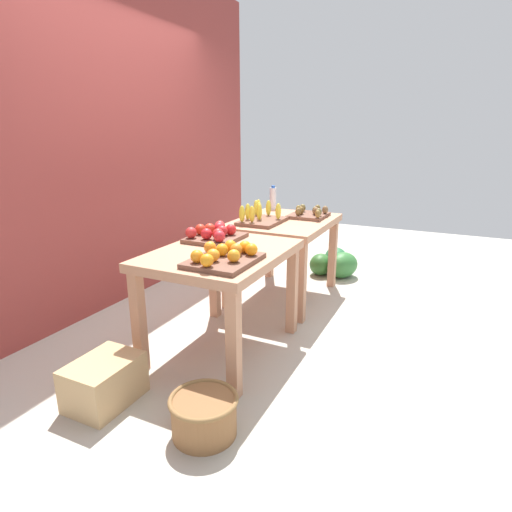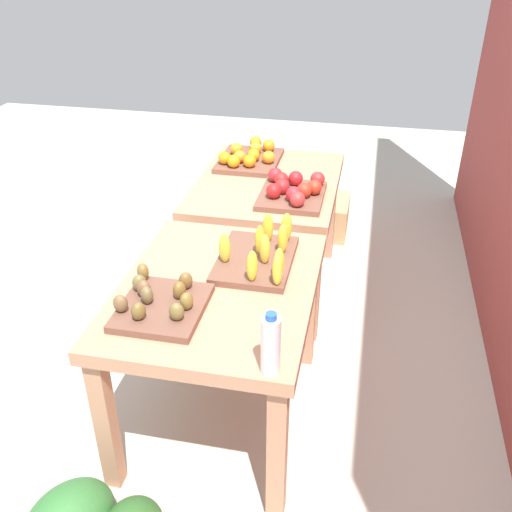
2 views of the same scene
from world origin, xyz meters
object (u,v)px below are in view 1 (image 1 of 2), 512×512
orange_bin (224,256)px  wicker_basket (204,414)px  display_table_right (284,231)px  cardboard_produce_box (104,382)px  banana_crate (261,217)px  kiwi_bin (309,214)px  display_table_left (221,265)px  water_bottle (273,198)px  apple_bin (215,234)px  watermelon_pile (335,263)px

orange_bin → wicker_basket: bearing=-161.5°
display_table_right → cardboard_produce_box: display_table_right is taller
banana_crate → kiwi_bin: (0.41, -0.31, -0.01)m
wicker_basket → display_table_left: bearing=23.6°
orange_bin → water_bottle: water_bottle is taller
banana_crate → wicker_basket: bearing=-164.1°
orange_bin → banana_crate: bearing=14.5°
apple_bin → banana_crate: 0.71m
display_table_left → cardboard_produce_box: 1.00m
kiwi_bin → orange_bin: bearing=179.7°
display_table_right → watermelon_pile: size_ratio=1.53×
apple_bin → kiwi_bin: (1.12, -0.35, -0.01)m
banana_crate → cardboard_produce_box: size_ratio=1.11×
orange_bin → kiwi_bin: orange_bin is taller
apple_bin → cardboard_produce_box: apple_bin is taller
orange_bin → wicker_basket: (-0.57, -0.19, -0.66)m
apple_bin → cardboard_produce_box: (-1.03, 0.12, -0.65)m
apple_bin → kiwi_bin: bearing=-17.2°
banana_crate → kiwi_bin: size_ratio=1.20×
apple_bin → wicker_basket: size_ratio=1.14×
kiwi_bin → apple_bin: bearing=162.8°
water_bottle → wicker_basket: size_ratio=0.67×
display_table_right → apple_bin: (-0.91, 0.18, 0.15)m
orange_bin → display_table_left: bearing=34.5°
display_table_left → display_table_right: (1.12, 0.00, 0.00)m
orange_bin → banana_crate: (1.16, 0.30, 0.01)m
orange_bin → wicker_basket: 0.89m
display_table_right → banana_crate: bearing=144.5°
banana_crate → kiwi_bin: 0.51m
apple_bin → kiwi_bin: 1.17m
banana_crate → display_table_left: bearing=-171.4°
watermelon_pile → cardboard_produce_box: size_ratio=1.70×
display_table_left → orange_bin: 0.32m
display_table_left → apple_bin: (0.21, 0.18, 0.15)m
apple_bin → water_bottle: bearing=5.6°
display_table_right → apple_bin: bearing=168.9°
display_table_left → display_table_right: same height
cardboard_produce_box → display_table_right: bearing=-8.8°
wicker_basket → kiwi_bin: bearing=4.9°
apple_bin → watermelon_pile: 1.91m
apple_bin → kiwi_bin: size_ratio=1.10×
water_bottle → wicker_basket: (-2.39, -0.66, -0.73)m
wicker_basket → orange_bin: bearing=18.5°
wicker_basket → cardboard_produce_box: bearing=91.7°
wicker_basket → apple_bin: bearing=27.4°
kiwi_bin → banana_crate: bearing=142.8°
apple_bin → display_table_left: bearing=-140.5°
kiwi_bin → water_bottle: (0.26, 0.48, 0.08)m
orange_bin → watermelon_pile: bearing=-2.9°
watermelon_pile → water_bottle: bearing=122.4°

